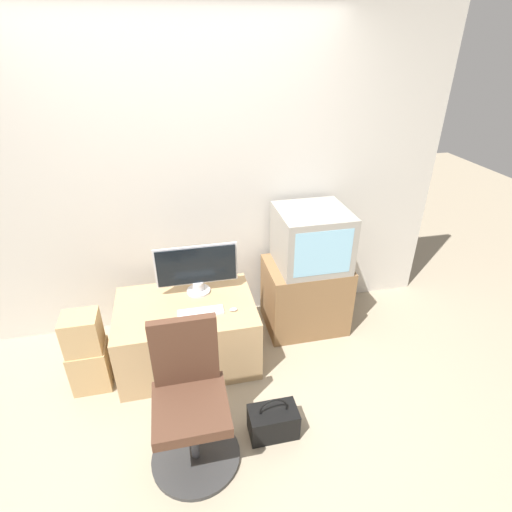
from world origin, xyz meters
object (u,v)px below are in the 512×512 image
cardboard_box_lower (91,366)px  office_chair (191,408)px  keyboard (201,312)px  crt_tv (312,238)px  mouse (233,309)px  handbag (273,421)px  main_monitor (197,269)px

cardboard_box_lower → office_chair: bearing=-46.3°
office_chair → cardboard_box_lower: size_ratio=2.70×
keyboard → crt_tv: crt_tv is taller
mouse → cardboard_box_lower: (-1.06, 0.02, -0.36)m
mouse → handbag: bearing=-78.8°
keyboard → handbag: keyboard is taller
main_monitor → mouse: 0.43m
office_chair → main_monitor: bearing=81.6°
main_monitor → office_chair: size_ratio=0.67×
main_monitor → cardboard_box_lower: size_ratio=1.81×
keyboard → mouse: size_ratio=5.83×
keyboard → main_monitor: bearing=87.9°
office_chair → handbag: 0.58m
main_monitor → mouse: bearing=-53.6°
main_monitor → mouse: (0.23, -0.31, -0.20)m
main_monitor → cardboard_box_lower: 1.04m
crt_tv → handbag: (-0.58, -1.06, -0.75)m
crt_tv → office_chair: size_ratio=0.60×
mouse → office_chair: bearing=-118.2°
office_chair → cardboard_box_lower: bearing=133.7°
crt_tv → cardboard_box_lower: (-1.78, -0.36, -0.68)m
main_monitor → cardboard_box_lower: main_monitor is taller
main_monitor → crt_tv: 0.95m
crt_tv → office_chair: bearing=-135.3°
main_monitor → cardboard_box_lower: bearing=-161.0°
main_monitor → mouse: main_monitor is taller
mouse → handbag: mouse is taller
mouse → crt_tv: 0.87m
office_chair → handbag: (0.51, 0.02, -0.28)m
crt_tv → keyboard: bearing=-159.9°
keyboard → cardboard_box_lower: 0.90m
handbag → cardboard_box_lower: bearing=149.8°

